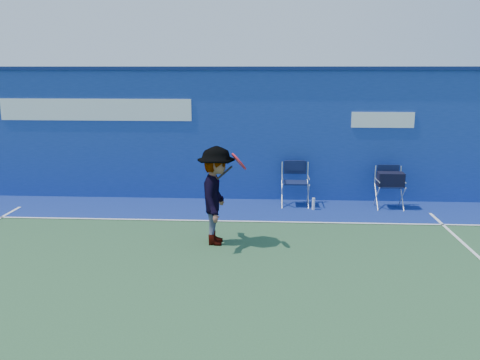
# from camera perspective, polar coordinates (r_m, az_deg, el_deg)

# --- Properties ---
(ground) EXTENTS (80.00, 80.00, 0.00)m
(ground) POSITION_cam_1_polar(r_m,az_deg,el_deg) (7.37, -5.19, -11.98)
(ground) COLOR #2B512F
(ground) RESTS_ON ground
(stadium_wall) EXTENTS (24.00, 0.50, 3.08)m
(stadium_wall) POSITION_cam_1_polar(r_m,az_deg,el_deg) (11.97, -1.74, 5.29)
(stadium_wall) COLOR navy
(stadium_wall) RESTS_ON ground
(out_of_bounds_strip) EXTENTS (24.00, 1.80, 0.01)m
(out_of_bounds_strip) POSITION_cam_1_polar(r_m,az_deg,el_deg) (11.21, -2.15, -3.29)
(out_of_bounds_strip) COLOR navy
(out_of_bounds_strip) RESTS_ON ground
(court_lines) EXTENTS (24.00, 12.00, 0.01)m
(court_lines) POSITION_cam_1_polar(r_m,az_deg,el_deg) (7.91, -4.55, -10.11)
(court_lines) COLOR white
(court_lines) RESTS_ON out_of_bounds_strip
(directors_chair_left) EXTENTS (0.59, 0.54, 0.99)m
(directors_chair_left) POSITION_cam_1_polar(r_m,az_deg,el_deg) (11.51, 6.20, -1.27)
(directors_chair_left) COLOR silver
(directors_chair_left) RESTS_ON ground
(directors_chair_right) EXTENTS (0.56, 0.50, 0.93)m
(directors_chair_right) POSITION_cam_1_polar(r_m,az_deg,el_deg) (11.69, 16.44, -1.19)
(directors_chair_right) COLOR silver
(directors_chair_right) RESTS_ON ground
(water_bottle) EXTENTS (0.07, 0.07, 0.27)m
(water_bottle) POSITION_cam_1_polar(r_m,az_deg,el_deg) (11.24, 8.25, -2.68)
(water_bottle) COLOR silver
(water_bottle) RESTS_ON ground
(tennis_player) EXTENTS (0.90, 1.12, 1.73)m
(tennis_player) POSITION_cam_1_polar(r_m,az_deg,el_deg) (8.86, -2.65, -1.77)
(tennis_player) COLOR #EA4738
(tennis_player) RESTS_ON ground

